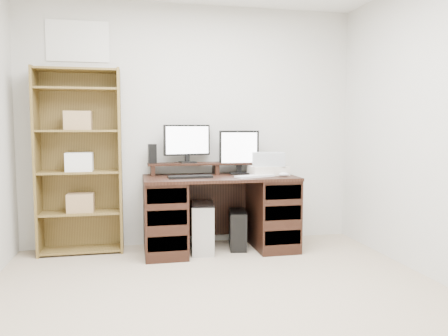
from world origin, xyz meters
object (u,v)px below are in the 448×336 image
object	(u,v)px
tower_silver	(203,227)
monitor_wide	(187,142)
desk	(220,212)
tower_black	(238,229)
bookshelf	(80,160)
monitor_small	(239,150)
printer	(268,170)

from	to	relation	value
tower_silver	monitor_wide	bearing A→B (deg)	126.17
desk	monitor_wide	xyz separation A→B (m)	(-0.30, 0.23, 0.70)
tower_black	bookshelf	world-z (taller)	bookshelf
tower_silver	tower_black	world-z (taller)	tower_silver
tower_silver	bookshelf	xyz separation A→B (m)	(-1.18, 0.21, 0.68)
desk	bookshelf	bearing A→B (deg)	171.06
monitor_small	bookshelf	xyz separation A→B (m)	(-1.59, 0.06, -0.08)
bookshelf	tower_black	bearing A→B (deg)	-6.78
desk	monitor_wide	size ratio (longest dim) A/B	3.07
monitor_wide	bookshelf	size ratio (longest dim) A/B	0.27
printer	tower_black	size ratio (longest dim) A/B	0.91
monitor_small	tower_black	world-z (taller)	monitor_small
monitor_wide	printer	world-z (taller)	monitor_wide
printer	tower_silver	bearing A→B (deg)	178.49
tower_silver	tower_black	distance (m)	0.37
tower_black	bookshelf	distance (m)	1.72
printer	tower_black	world-z (taller)	printer
desk	bookshelf	xyz separation A→B (m)	(-1.35, 0.21, 0.53)
monitor_small	tower_black	distance (m)	0.81
desk	bookshelf	world-z (taller)	bookshelf
desk	monitor_small	bearing A→B (deg)	33.08
monitor_wide	tower_silver	bearing A→B (deg)	-74.13
printer	tower_black	bearing A→B (deg)	174.13
tower_silver	bookshelf	size ratio (longest dim) A/B	0.26
monitor_wide	tower_black	world-z (taller)	monitor_wide
printer	tower_silver	xyz separation A→B (m)	(-0.68, -0.01, -0.56)
desk	tower_black	bearing A→B (deg)	8.48
monitor_wide	tower_silver	world-z (taller)	monitor_wide
tower_black	bookshelf	size ratio (longest dim) A/B	0.23
monitor_small	bookshelf	world-z (taller)	bookshelf
monitor_wide	monitor_small	size ratio (longest dim) A/B	1.08
desk	bookshelf	size ratio (longest dim) A/B	0.83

